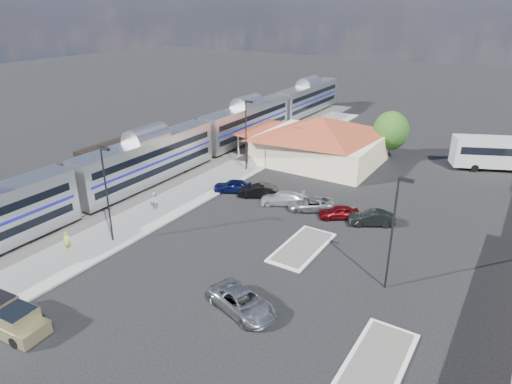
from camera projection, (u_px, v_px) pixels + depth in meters
The scene contains 23 objects.
ground at pixel (252, 246), 40.47m from camera, with size 280.00×280.00×0.00m, color black.
railbed at pixel (144, 174), 56.94m from camera, with size 16.00×100.00×0.12m, color #4C4944.
platform at pixel (190, 194), 50.98m from camera, with size 5.50×92.00×0.18m, color gray.
passenger_train at pixel (149, 161), 52.88m from camera, with size 3.00×104.00×5.55m.
freight_cars at pixel (129, 155), 58.08m from camera, with size 2.80×46.00×4.00m.
station_depot at pixel (320, 139), 60.23m from camera, with size 18.35×12.24×6.20m.
traffic_island_south at pixel (302, 247), 40.04m from camera, with size 3.30×7.50×0.21m.
traffic_island_north at pixel (377, 362), 27.35m from camera, with size 3.30×7.50×0.21m.
lamp_plat_s at pixel (107, 187), 39.02m from camera, with size 1.08×0.25×9.00m.
lamp_plat_n at pixel (247, 130), 56.21m from camera, with size 1.08×0.25×9.00m.
lamp_lot at pixel (394, 225), 32.49m from camera, with size 1.08×0.25×9.00m.
tree_depot at pixel (391, 131), 60.88m from camera, with size 4.71×4.71×6.63m.
pickup_truck at pixel (7, 317), 29.86m from camera, with size 6.01×2.57×2.03m.
suv at pixel (242, 302), 31.68m from camera, with size 2.55×5.53×1.54m, color #979A9E.
coach_bus at pixel (507, 152), 57.58m from camera, with size 13.02×7.90×4.17m.
person_a at pixel (67, 241), 39.18m from camera, with size 0.60×0.39×1.65m, color #DFE347.
person_b at pixel (154, 201), 46.88m from camera, with size 0.87×0.68×1.79m, color silver.
parked_car_a at pixel (233, 186), 51.51m from camera, with size 1.74×4.32×1.47m, color #0E1646.
parked_car_b at pixel (258, 191), 50.19m from camera, with size 1.55×4.44×1.46m, color black.
parked_car_c at pixel (282, 198), 48.41m from camera, with size 1.93×4.74×1.38m, color silver.
parked_car_d at pixel (311, 204), 47.09m from camera, with size 2.23×4.83×1.34m, color gray.
parked_car_e at pixel (339, 212), 45.29m from camera, with size 1.60×3.97×1.35m, color maroon.
parked_car_f at pixel (371, 218), 43.95m from camera, with size 1.53×4.40×1.45m, color black.
Camera 1 is at (19.08, -29.84, 20.15)m, focal length 32.00 mm.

